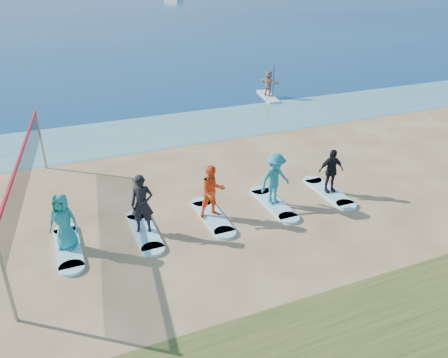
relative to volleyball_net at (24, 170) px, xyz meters
name	(u,v)px	position (x,y,z in m)	size (l,w,h in m)	color
ground	(247,238)	(5.95, -3.42, -1.90)	(600.00, 600.00, 0.00)	tan
shallow_water	(158,131)	(5.95, 7.08, -1.90)	(600.00, 600.00, 0.00)	teal
volleyball_net	(24,170)	(0.00, 0.00, 0.00)	(1.15, 9.03, 2.50)	gray
paddleboard	(268,96)	(14.09, 10.57, -1.84)	(0.70, 3.00, 0.12)	silver
paddleboarder	(268,83)	(14.09, 10.57, -1.00)	(1.45, 0.46, 1.56)	tan
surfboard_0	(68,248)	(0.85, -1.91, -1.86)	(0.70, 2.20, 0.09)	#A1EFF9
student_0	(63,222)	(0.85, -1.91, -0.96)	(0.83, 0.54, 1.71)	teal
surfboard_1	(145,231)	(3.13, -1.91, -1.86)	(0.70, 2.20, 0.09)	#A1EFF9
student_1	(142,204)	(3.13, -1.91, -0.88)	(0.68, 0.45, 1.87)	black
surfboard_2	(213,217)	(5.41, -1.91, -1.86)	(0.70, 2.20, 0.09)	#A1EFF9
student_2	(212,192)	(5.41, -1.91, -0.92)	(0.87, 0.68, 1.79)	#FA531A
surfboard_3	(274,204)	(7.70, -1.91, -1.86)	(0.70, 2.20, 0.09)	#A1EFF9
student_3	(275,179)	(7.70, -1.91, -0.89)	(1.19, 0.68, 1.84)	teal
surfboard_4	(328,192)	(9.98, -1.91, -1.86)	(0.70, 2.20, 0.09)	#A1EFF9
student_4	(331,171)	(9.98, -1.91, -1.00)	(0.96, 0.40, 1.63)	black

